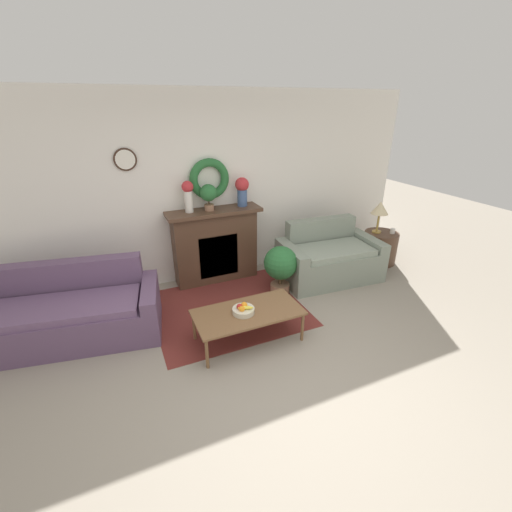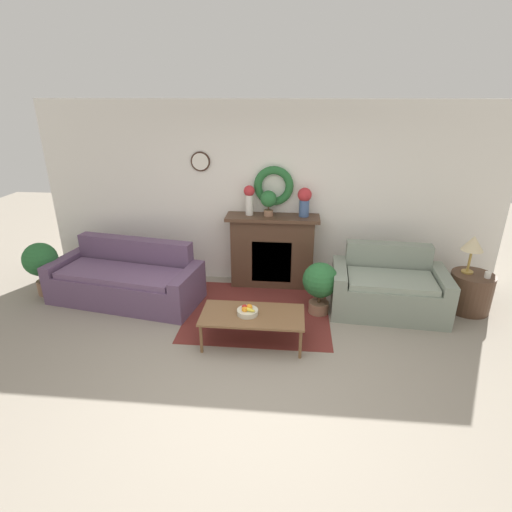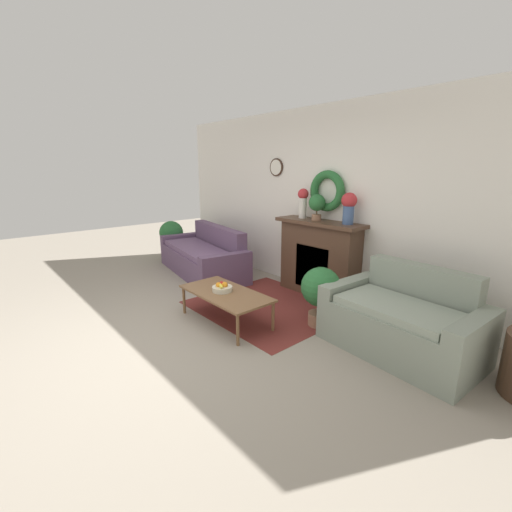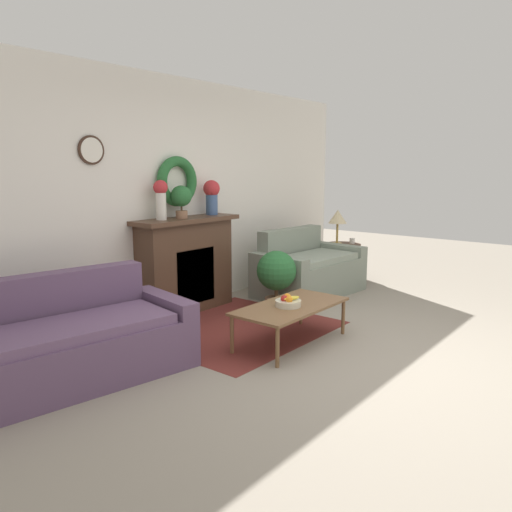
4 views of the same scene
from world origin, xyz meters
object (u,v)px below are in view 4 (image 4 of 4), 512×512
Objects in this scene: coffee_table at (291,308)px; potted_plant_floor_by_loveseat at (276,274)px; vase_on_mantel_left at (161,197)px; mug at (352,241)px; potted_plant_on_mantel at (182,198)px; table_lamp at (338,218)px; fruit_bowl at (288,302)px; side_table_by_loveseat at (342,261)px; vase_on_mantel_right at (212,195)px; loveseat_right at (308,270)px; couch_left at (56,347)px; fireplace at (186,264)px.

potted_plant_floor_by_loveseat is at bearing 43.84° from coffee_table.
mug is at bearing -11.34° from vase_on_mantel_left.
potted_plant_floor_by_loveseat reaches higher than mug.
coffee_table is 1.86m from potted_plant_on_mantel.
coffee_table is 2.31× the size of table_lamp.
mug is at bearing 17.66° from fruit_bowl.
fruit_bowl is at bearing -159.93° from side_table_by_loveseat.
table_lamp is at bearing 141.84° from mug.
table_lamp is 1.41× the size of potted_plant_on_mantel.
vase_on_mantel_left reaches higher than vase_on_mantel_right.
loveseat_right is at bearing 9.89° from potted_plant_floor_by_loveseat.
table_lamp is 2.06m from potted_plant_floor_by_loveseat.
vase_on_mantel_left is at bearing 31.94° from couch_left.
fireplace is 16.56× the size of mug.
loveseat_right is 2.31m from vase_on_mantel_left.
vase_on_mantel_right is at bearing 2.26° from potted_plant_on_mantel.
potted_plant_on_mantel reaches higher than fireplace.
couch_left is 9.03× the size of fruit_bowl.
potted_plant_floor_by_loveseat is at bearing -166.08° from loveseat_right.
loveseat_right is (3.64, 0.03, 0.02)m from couch_left.
loveseat_right is at bearing -179.39° from mug.
coffee_table is 3.14m from mug.
fireplace reaches higher than coffee_table.
loveseat_right reaches higher than couch_left.
loveseat_right is at bearing -170.99° from table_lamp.
mug is (3.04, 0.97, 0.15)m from fruit_bowl.
loveseat_right is 1.23m from table_lamp.
potted_plant_floor_by_loveseat is at bearing -49.84° from fireplace.
loveseat_right is 1.27m from mug.
fruit_bowl is 2.99× the size of mug.
vase_on_mantel_left is 1.60m from potted_plant_floor_by_loveseat.
coffee_table is at bearing -147.45° from loveseat_right.
potted_plant_on_mantel is (-2.71, 0.47, 0.41)m from table_lamp.
mug is at bearing 10.37° from couch_left.
vase_on_mantel_left reaches higher than potted_plant_on_mantel.
coffee_table is 1.67× the size of potted_plant_floor_by_loveseat.
vase_on_mantel_right reaches higher than mug.
coffee_table is 3.25× the size of potted_plant_on_mantel.
potted_plant_on_mantel reaches higher than side_table_by_loveseat.
vase_on_mantel_left is at bearing 165.51° from loveseat_right.
fruit_bowl is 1.87m from vase_on_mantel_left.
couch_left is 3.99× the size of side_table_by_loveseat.
potted_plant_floor_by_loveseat reaches higher than coffee_table.
potted_plant_floor_by_loveseat is (-2.16, -0.17, -0.13)m from mug.
side_table_by_loveseat is at bearing -10.04° from vase_on_mantel_left.
mug is 0.22× the size of potted_plant_on_mantel.
fruit_bowl is at bearing -16.79° from couch_left.
mug is at bearing -37.87° from side_table_by_loveseat.
fireplace is 3.68× the size of potted_plant_on_mantel.
couch_left is at bearing -161.35° from potted_plant_on_mantel.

